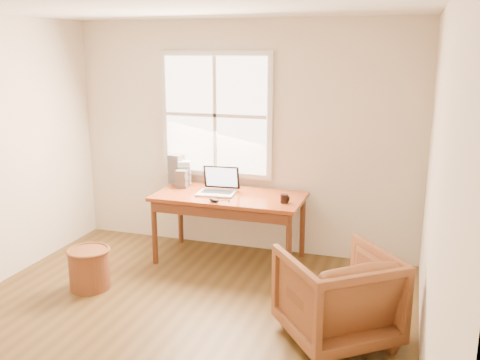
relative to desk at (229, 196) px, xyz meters
The scene contains 11 objects.
room_shell 1.74m from the desk, 90.77° to the right, with size 4.04×4.54×2.64m.
desk is the anchor object (origin of this frame).
armchair 1.91m from the desk, 43.93° to the right, with size 0.80×0.83×0.75m, color brown.
wicker_stool 1.62m from the desk, 134.12° to the right, with size 0.39×0.39×0.39m, color brown.
laptop 0.22m from the desk, 166.00° to the right, with size 0.38×0.39×0.28m, color #A8ABAF, non-canonical shape.
mouse 0.32m from the desk, 99.96° to the right, with size 0.12×0.07×0.04m, color black.
coffee_mug 0.65m from the desk, 11.09° to the right, with size 0.08×0.08×0.09m, color black.
cd_stack_a 0.70m from the desk, 158.53° to the left, with size 0.14×0.12×0.28m, color silver.
cd_stack_b 0.64m from the desk, 169.02° to the left, with size 0.13×0.11×0.20m, color #26262B.
cd_stack_c 0.82m from the desk, 159.16° to the left, with size 0.15×0.13×0.34m, color gray.
cd_stack_d 0.48m from the desk, 130.43° to the left, with size 0.13×0.11×0.16m, color #AAB0B6.
Camera 1 is at (1.82, -3.44, 2.28)m, focal length 40.00 mm.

